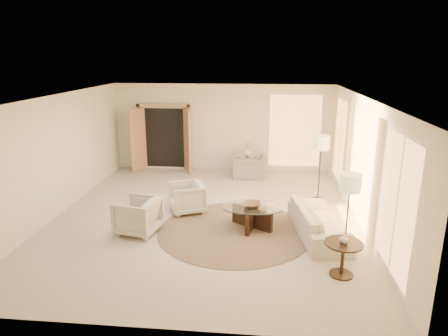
# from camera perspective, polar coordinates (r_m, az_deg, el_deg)

# --- Properties ---
(room) EXTENTS (7.04, 8.04, 2.83)m
(room) POSITION_cam_1_polar(r_m,az_deg,el_deg) (9.02, -2.78, 1.19)
(room) COLOR #C1B3A4
(room) RESTS_ON ground
(windows_right) EXTENTS (0.10, 6.40, 2.40)m
(windows_right) POSITION_cam_1_polar(r_m,az_deg,el_deg) (9.29, 18.88, 0.47)
(windows_right) COLOR #F1B660
(windows_right) RESTS_ON room
(window_back_corner) EXTENTS (1.70, 0.10, 2.40)m
(window_back_corner) POSITION_cam_1_polar(r_m,az_deg,el_deg) (12.83, 10.10, 5.18)
(window_back_corner) COLOR #F1B660
(window_back_corner) RESTS_ON room
(curtains_right) EXTENTS (0.06, 5.20, 2.60)m
(curtains_right) POSITION_cam_1_polar(r_m,az_deg,el_deg) (10.14, 17.48, 1.55)
(curtains_right) COLOR #D2B98B
(curtains_right) RESTS_ON room
(french_doors) EXTENTS (1.95, 0.66, 2.16)m
(french_doors) POSITION_cam_1_polar(r_m,az_deg,el_deg) (13.11, -8.58, 4.22)
(french_doors) COLOR tan
(french_doors) RESTS_ON room
(area_rug) EXTENTS (3.41, 3.41, 0.01)m
(area_rug) POSITION_cam_1_polar(r_m,az_deg,el_deg) (8.76, 1.49, -8.95)
(area_rug) COLOR #422D20
(area_rug) RESTS_ON room
(sofa) EXTENTS (1.18, 2.26, 0.63)m
(sofa) POSITION_cam_1_polar(r_m,az_deg,el_deg) (8.66, 13.34, -7.46)
(sofa) COLOR beige
(sofa) RESTS_ON room
(armchair_left) EXTENTS (0.97, 1.00, 0.79)m
(armchair_left) POSITION_cam_1_polar(r_m,az_deg,el_deg) (9.67, -5.32, -4.05)
(armchair_left) COLOR beige
(armchair_left) RESTS_ON room
(armchair_right) EXTENTS (0.91, 0.95, 0.84)m
(armchair_right) POSITION_cam_1_polar(r_m,az_deg,el_deg) (8.72, -12.24, -6.46)
(armchair_right) COLOR beige
(armchair_right) RESTS_ON room
(accent_chair) EXTENTS (1.08, 0.74, 0.91)m
(accent_chair) POSITION_cam_1_polar(r_m,az_deg,el_deg) (12.35, 3.58, 0.72)
(accent_chair) COLOR gray
(accent_chair) RESTS_ON room
(coffee_table) EXTENTS (1.78, 1.78, 0.49)m
(coffee_table) POSITION_cam_1_polar(r_m,az_deg,el_deg) (8.82, 4.04, -6.64)
(coffee_table) COLOR black
(coffee_table) RESTS_ON room
(end_table) EXTENTS (0.65, 0.65, 0.62)m
(end_table) POSITION_cam_1_polar(r_m,az_deg,el_deg) (7.25, 16.63, -11.57)
(end_table) COLOR black
(end_table) RESTS_ON room
(side_table) EXTENTS (0.58, 0.58, 0.67)m
(side_table) POSITION_cam_1_polar(r_m,az_deg,el_deg) (12.41, 3.37, 0.56)
(side_table) COLOR black
(side_table) RESTS_ON room
(floor_lamp_near) EXTENTS (0.42, 0.42, 1.71)m
(floor_lamp_near) POSITION_cam_1_polar(r_m,az_deg,el_deg) (10.43, 13.73, 3.12)
(floor_lamp_near) COLOR black
(floor_lamp_near) RESTS_ON room
(floor_lamp_far) EXTENTS (0.39, 0.39, 1.61)m
(floor_lamp_far) POSITION_cam_1_polar(r_m,az_deg,el_deg) (7.62, 17.55, -2.54)
(floor_lamp_far) COLOR black
(floor_lamp_far) RESTS_ON room
(bowl) EXTENTS (0.43, 0.43, 0.09)m
(bowl) POSITION_cam_1_polar(r_m,az_deg,el_deg) (8.74, 4.07, -5.26)
(bowl) COLOR brown
(bowl) RESTS_ON coffee_table
(end_vase) EXTENTS (0.17, 0.17, 0.16)m
(end_vase) POSITION_cam_1_polar(r_m,az_deg,el_deg) (7.14, 16.80, -9.65)
(end_vase) COLOR silver
(end_vase) RESTS_ON end_table
(side_vase) EXTENTS (0.29, 0.29, 0.25)m
(side_vase) POSITION_cam_1_polar(r_m,az_deg,el_deg) (12.31, 3.40, 2.29)
(side_vase) COLOR silver
(side_vase) RESTS_ON side_table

